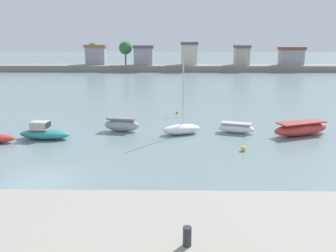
% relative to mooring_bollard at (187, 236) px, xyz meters
% --- Properties ---
extents(ground_plane, '(400.00, 400.00, 0.00)m').
position_rel_mooring_bollard_xyz_m(ground_plane, '(-8.27, 10.33, -2.74)').
color(ground_plane, slate).
extents(mooring_bollard, '(0.25, 0.25, 0.58)m').
position_rel_mooring_bollard_xyz_m(mooring_bollard, '(0.00, 0.00, 0.00)').
color(mooring_bollard, '#2D2D33').
rests_on(mooring_bollard, seawall_embankment).
extents(moored_boat_1, '(4.43, 2.03, 1.48)m').
position_rel_mooring_bollard_xyz_m(moored_boat_1, '(-11.23, 19.39, -2.22)').
color(moored_boat_1, teal).
rests_on(moored_boat_1, ground).
extents(moored_boat_2, '(3.35, 1.50, 1.26)m').
position_rel_mooring_bollard_xyz_m(moored_boat_2, '(-5.09, 21.94, -2.13)').
color(moored_boat_2, '#9E9EA3').
rests_on(moored_boat_2, ground).
extents(moored_boat_3, '(3.67, 2.37, 6.36)m').
position_rel_mooring_bollard_xyz_m(moored_boat_3, '(0.29, 21.02, -2.25)').
color(moored_boat_3, white).
rests_on(moored_boat_3, ground).
extents(moored_boat_4, '(3.41, 1.95, 0.92)m').
position_rel_mooring_bollard_xyz_m(moored_boat_4, '(5.17, 21.58, -2.30)').
color(moored_boat_4, white).
rests_on(moored_boat_4, ground).
extents(moored_boat_5, '(5.66, 3.51, 1.19)m').
position_rel_mooring_bollard_xyz_m(moored_boat_5, '(10.65, 20.83, -2.16)').
color(moored_boat_5, '#C63833').
rests_on(moored_boat_5, ground).
extents(mooring_buoy_0, '(0.28, 0.28, 0.28)m').
position_rel_mooring_bollard_xyz_m(mooring_buoy_0, '(-0.02, 29.67, -2.60)').
color(mooring_buoy_0, orange).
rests_on(mooring_buoy_0, ground).
extents(mooring_buoy_2, '(0.40, 0.40, 0.40)m').
position_rel_mooring_bollard_xyz_m(mooring_buoy_2, '(4.83, 16.32, -2.54)').
color(mooring_buoy_2, yellow).
rests_on(mooring_buoy_2, ground).
extents(distant_shoreline, '(113.12, 8.51, 8.00)m').
position_rel_mooring_bollard_xyz_m(distant_shoreline, '(-9.35, 82.88, -0.81)').
color(distant_shoreline, gray).
rests_on(distant_shoreline, ground).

